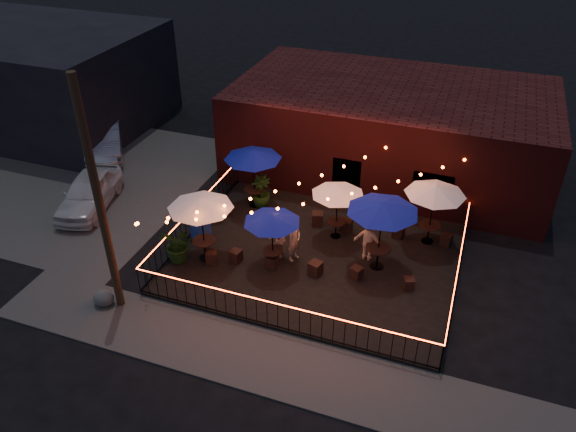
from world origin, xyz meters
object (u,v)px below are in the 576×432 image
at_px(cafe_table_0, 200,204).
at_px(cafe_table_2, 272,219).
at_px(utility_pole, 99,203).
at_px(cafe_table_3, 338,191).
at_px(cooler, 201,229).
at_px(boulder, 104,298).
at_px(cafe_table_1, 253,155).
at_px(cafe_table_5, 436,191).
at_px(cafe_table_4, 383,207).

distance_m(cafe_table_0, cafe_table_2, 2.55).
height_order(utility_pole, cafe_table_3, utility_pole).
xyz_separation_m(cafe_table_0, cooler, (-0.70, 1.03, -1.89)).
bearing_deg(cafe_table_2, boulder, -140.92).
bearing_deg(boulder, cafe_table_2, 39.08).
bearing_deg(cafe_table_1, boulder, -107.93).
height_order(cafe_table_3, boulder, cafe_table_3).
xyz_separation_m(cafe_table_1, cafe_table_5, (7.25, -0.15, -0.10)).
bearing_deg(boulder, cafe_table_5, 36.65).
bearing_deg(cafe_table_4, utility_pole, -148.11).
height_order(utility_pole, cafe_table_0, utility_pole).
relative_size(cafe_table_1, cafe_table_5, 1.20).
bearing_deg(cafe_table_3, cooler, -158.01).
relative_size(utility_pole, cafe_table_4, 2.63).
bearing_deg(cafe_table_1, utility_pole, -104.86).
relative_size(cafe_table_3, cafe_table_4, 0.73).
bearing_deg(boulder, cafe_table_0, 57.79).
relative_size(utility_pole, boulder, 10.03).
bearing_deg(cafe_table_2, cafe_table_3, 57.69).
distance_m(cafe_table_5, boulder, 12.16).
relative_size(utility_pole, cafe_table_3, 3.60).
distance_m(utility_pole, cafe_table_5, 11.57).
xyz_separation_m(cafe_table_3, boulder, (-6.20, -6.28, -1.87)).
relative_size(cafe_table_2, cafe_table_4, 0.73).
bearing_deg(boulder, cafe_table_4, 31.47).
xyz_separation_m(cafe_table_0, cafe_table_5, (7.53, 3.85, -0.09)).
distance_m(utility_pole, cafe_table_1, 7.48).
bearing_deg(cafe_table_2, cafe_table_1, 121.78).
bearing_deg(cafe_table_5, cooler, -161.12).
bearing_deg(cafe_table_2, cafe_table_4, 19.46).
xyz_separation_m(cafe_table_2, cafe_table_5, (5.03, 3.43, 0.23)).
xyz_separation_m(cafe_table_1, cafe_table_2, (2.22, -3.58, -0.33)).
bearing_deg(cafe_table_5, cafe_table_4, -124.38).
bearing_deg(cafe_table_5, cafe_table_0, -152.94).
bearing_deg(cafe_table_3, cafe_table_2, -122.31).
height_order(utility_pole, cafe_table_5, utility_pole).
bearing_deg(utility_pole, boulder, -155.66).
xyz_separation_m(cafe_table_2, cafe_table_3, (1.62, 2.56, -0.01)).
bearing_deg(cafe_table_5, cafe_table_1, 178.81).
bearing_deg(cafe_table_2, cafe_table_0, -170.56).
xyz_separation_m(utility_pole, cooler, (0.90, 4.12, -3.38)).
bearing_deg(utility_pole, cooler, 77.67).
bearing_deg(cafe_table_4, cafe_table_0, -164.58).
distance_m(cooler, boulder, 4.56).
relative_size(cafe_table_1, cooler, 3.22).
height_order(cafe_table_0, cooler, cafe_table_0).
bearing_deg(cooler, cafe_table_5, 33.57).
distance_m(cafe_table_0, boulder, 4.48).
bearing_deg(cafe_table_2, utility_pole, -139.49).
relative_size(cafe_table_0, cafe_table_5, 1.22).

